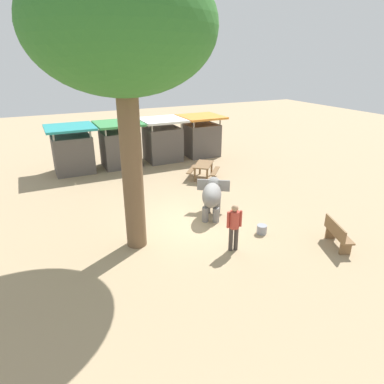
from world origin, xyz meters
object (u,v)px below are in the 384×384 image
Objects in this scene: person_handler at (234,224)px; wooden_bench at (337,234)px; feed_bucket at (262,229)px; shade_tree_main at (122,30)px; elephant at (212,195)px; picnic_table_near at (203,167)px; market_stall_orange at (201,138)px; market_stall_teal at (73,152)px; market_stall_white at (163,142)px; market_stall_green at (120,147)px.

person_handler is 3.52m from wooden_bench.
shade_tree_main is at bearing 163.98° from feed_bucket.
shade_tree_main is 7.83m from feed_bucket.
shade_tree_main is (-3.40, -0.91, 5.73)m from elephant.
wooden_bench is at bearing -113.23° from elephant.
picnic_table_near is 0.83× the size of market_stall_orange.
picnic_table_near is (-0.84, 8.00, 0.12)m from wooden_bench.
elephant is 5.26× the size of feed_bucket.
shade_tree_main reaches higher than person_handler.
market_stall_teal is at bearing -84.73° from picnic_table_near.
elephant is at bearing -62.80° from market_stall_teal.
market_stall_white is at bearing 0.00° from market_stall_teal.
person_handler is at bearing 19.86° from picnic_table_near.
feed_bucket is (5.03, -10.22, -0.98)m from market_stall_teal.
market_stall_orange is at bearing 9.17° from elephant.
market_stall_white is (1.70, 10.72, 0.19)m from person_handler.
wooden_bench is 2.50m from feed_bucket.
picnic_table_near is 0.83× the size of market_stall_green.
market_stall_orange is at bearing 74.84° from feed_bucket.
market_stall_orange is (7.80, 0.00, 0.00)m from market_stall_teal.
person_handler is at bearing -89.69° from wooden_bench.
elephant is at bearing -1.56° from person_handler.
market_stall_white is at bearing 63.70° from shade_tree_main.
elephant is 0.75× the size of market_stall_white.
market_stall_teal is at bearing 180.00° from market_stall_green.
market_stall_teal is 5.20m from market_stall_white.
person_handler is 11.28m from market_stall_teal.
elephant is 6.72m from shade_tree_main.
market_stall_teal is (-3.50, 10.72, 0.19)m from person_handler.
picnic_table_near is (2.40, 6.71, -0.36)m from person_handler.
shade_tree_main is at bearing -101.58° from market_stall_green.
market_stall_green reaches higher than elephant.
market_stall_white is at bearing 89.06° from feed_bucket.
market_stall_green is at bearing -101.10° from picnic_table_near.
market_stall_teal is 11.43m from feed_bucket.
feed_bucket is at bearing -76.61° from market_stall_green.
market_stall_orange is (5.20, 0.00, 0.00)m from market_stall_green.
shade_tree_main is at bearing -94.79° from wooden_bench.
shade_tree_main is 23.82× the size of feed_bucket.
feed_bucket is (-2.77, -10.22, -0.98)m from market_stall_orange.
person_handler is at bearing -161.74° from feed_bucket.
market_stall_green is at bearing 17.19° from person_handler.
wooden_bench is 8.05m from picnic_table_near.
market_stall_teal is 1.00× the size of market_stall_orange.
market_stall_orange is 10.63m from feed_bucket.
picnic_table_near is 6.28m from feed_bucket.
elephant reaches higher than wooden_bench.
feed_bucket is (-0.86, -6.21, -0.43)m from picnic_table_near.
market_stall_white is (5.20, 0.00, 0.00)m from market_stall_teal.
shade_tree_main is at bearing -6.38° from picnic_table_near.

